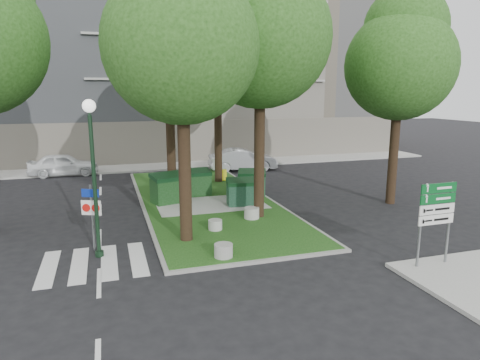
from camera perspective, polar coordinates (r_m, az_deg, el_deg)
name	(u,v)px	position (r m, az deg, el deg)	size (l,w,h in m)	color
ground	(248,264)	(13.80, 1.09, -11.09)	(120.00, 120.00, 0.00)	black
median_island	(206,200)	(21.23, -4.55, -2.73)	(6.00, 16.00, 0.12)	#153F12
median_kerb	(206,201)	(21.23, -4.55, -2.76)	(6.30, 16.30, 0.10)	gray
building_sidewalk	(166,166)	(31.27, -9.82, 1.82)	(42.00, 3.00, 0.12)	#999993
zebra_crossing	(124,260)	(14.56, -15.25, -10.23)	(5.00, 3.00, 0.01)	silver
apartment_building	(150,59)	(38.35, -11.86, 15.46)	(41.00, 12.00, 16.00)	tan
tree_median_near_left	(183,30)	(14.97, -7.56, 19.18)	(5.20, 5.20, 10.53)	black
tree_median_near_right	(262,23)	(17.91, 2.97, 20.18)	(5.60, 5.60, 11.46)	black
tree_median_mid	(170,56)	(21.40, -9.36, 15.95)	(4.80, 4.80, 9.99)	black
tree_median_far	(218,37)	(25.11, -2.90, 18.52)	(5.80, 5.80, 11.93)	black
tree_street_right	(402,55)	(21.65, 20.74, 15.33)	(5.00, 5.00, 10.06)	black
dumpster_a	(168,188)	(20.68, -9.53, -1.12)	(1.78, 1.47, 1.43)	#0E350F
dumpster_b	(196,182)	(22.08, -5.85, -0.32)	(1.46, 1.04, 1.34)	#103811
dumpster_c	(241,192)	(20.00, 0.20, -1.64)	(1.47, 1.13, 1.26)	#0F321F
dumpster_d	(252,183)	(22.01, 1.60, -0.34)	(1.66, 1.41, 1.31)	#154627
bollard_left	(223,251)	(13.93, -2.22, -9.38)	(0.60, 0.60, 0.43)	#979692
bollard_right	(252,213)	(17.99, 1.57, -4.41)	(0.64, 0.64, 0.45)	#AAAAA5
bollard_mid	(215,225)	(16.59, -3.32, -5.97)	(0.53, 0.53, 0.38)	#ABABA6
litter_bin	(224,175)	(25.65, -2.18, 0.69)	(0.37, 0.37, 0.64)	yellow
street_lamp	(93,160)	(14.28, -19.03, 2.50)	(0.41, 0.41, 5.12)	black
traffic_sign_pole	(92,209)	(15.27, -19.16, -3.64)	(0.65, 0.31, 2.30)	slate
directional_sign	(436,211)	(14.19, 24.68, -3.77)	(1.28, 0.10, 2.56)	slate
car_white	(63,164)	(29.85, -22.49, 1.93)	(1.72, 4.26, 1.45)	white
car_silver	(243,160)	(29.31, 0.35, 2.73)	(1.61, 4.60, 1.52)	#B0B2B9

